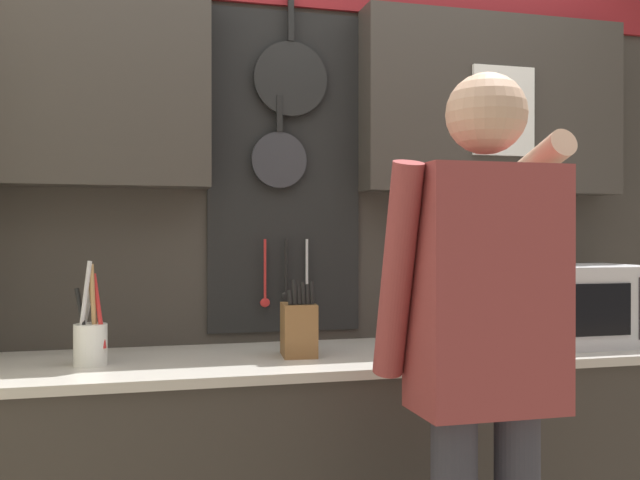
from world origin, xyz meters
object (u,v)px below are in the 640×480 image
object	(u,v)px
knife_block	(299,329)
utensil_crock	(90,339)
microwave	(578,305)
person	(484,339)

from	to	relation	value
knife_block	utensil_crock	bearing A→B (deg)	179.97
knife_block	utensil_crock	distance (m)	0.66
microwave	knife_block	xyz separation A→B (m)	(-1.07, 0.00, -0.05)
microwave	person	distance (m)	0.95
knife_block	utensil_crock	world-z (taller)	utensil_crock
utensil_crock	knife_block	bearing A→B (deg)	-0.03
person	knife_block	bearing A→B (deg)	119.12
microwave	person	xyz separation A→B (m)	(-0.72, -0.63, -0.01)
knife_block	utensil_crock	size ratio (longest dim) A/B	0.79
microwave	knife_block	size ratio (longest dim) A/B	1.90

